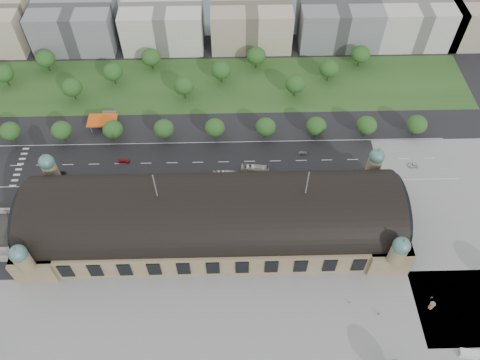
{
  "coord_description": "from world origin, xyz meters",
  "views": [
    {
      "loc": [
        8.19,
        -104.01,
        164.12
      ],
      "look_at": [
        11.02,
        15.88,
        14.0
      ],
      "focal_mm": 35.0,
      "sensor_mm": 36.0,
      "label": 1
    }
  ],
  "objects_px": {
    "bus_west": "(171,179)",
    "traffic_car_5": "(303,153)",
    "parked_car_3": "(92,187)",
    "parked_car_5": "(158,184)",
    "petrol_station": "(106,118)",
    "traffic_car_3": "(124,161)",
    "pedestrian_2": "(432,297)",
    "parked_car_1": "(52,188)",
    "bus_east": "(255,169)",
    "bus_mid": "(225,174)",
    "pedestrian_1": "(379,314)",
    "van_south": "(468,354)",
    "pedestrian_0": "(349,303)",
    "parked_car_4": "(142,184)",
    "advertising_column": "(432,306)",
    "traffic_car_6": "(413,165)",
    "parked_car_6": "(133,184)",
    "parked_car_0": "(34,186)",
    "parked_car_2": "(101,192)",
    "traffic_car_2": "(60,173)"
  },
  "relations": [
    {
      "from": "traffic_car_3",
      "to": "parked_car_1",
      "type": "height_order",
      "value": "parked_car_1"
    },
    {
      "from": "parked_car_2",
      "to": "parked_car_6",
      "type": "distance_m",
      "value": 13.93
    },
    {
      "from": "bus_mid",
      "to": "pedestrian_1",
      "type": "xyz_separation_m",
      "value": [
        55.64,
        -66.43,
        -0.68
      ]
    },
    {
      "from": "parked_car_2",
      "to": "pedestrian_2",
      "type": "distance_m",
      "value": 141.17
    },
    {
      "from": "parked_car_3",
      "to": "bus_east",
      "type": "distance_m",
      "value": 72.72
    },
    {
      "from": "parked_car_0",
      "to": "advertising_column",
      "type": "bearing_deg",
      "value": 36.28
    },
    {
      "from": "pedestrian_2",
      "to": "parked_car_6",
      "type": "bearing_deg",
      "value": 64.31
    },
    {
      "from": "parked_car_0",
      "to": "parked_car_3",
      "type": "height_order",
      "value": "parked_car_3"
    },
    {
      "from": "parked_car_3",
      "to": "bus_mid",
      "type": "bearing_deg",
      "value": 59.89
    },
    {
      "from": "advertising_column",
      "to": "pedestrian_0",
      "type": "height_order",
      "value": "advertising_column"
    },
    {
      "from": "van_south",
      "to": "pedestrian_0",
      "type": "relative_size",
      "value": 4.2
    },
    {
      "from": "bus_west",
      "to": "bus_east",
      "type": "distance_m",
      "value": 38.05
    },
    {
      "from": "traffic_car_3",
      "to": "traffic_car_6",
      "type": "bearing_deg",
      "value": -94.77
    },
    {
      "from": "traffic_car_5",
      "to": "parked_car_5",
      "type": "xyz_separation_m",
      "value": [
        -66.57,
        -17.08,
        0.14
      ]
    },
    {
      "from": "parked_car_0",
      "to": "pedestrian_0",
      "type": "distance_m",
      "value": 142.58
    },
    {
      "from": "parked_car_5",
      "to": "bus_mid",
      "type": "relative_size",
      "value": 0.51
    },
    {
      "from": "parked_car_2",
      "to": "advertising_column",
      "type": "bearing_deg",
      "value": 37.75
    },
    {
      "from": "parked_car_5",
      "to": "parked_car_4",
      "type": "bearing_deg",
      "value": -126.32
    },
    {
      "from": "petrol_station",
      "to": "traffic_car_3",
      "type": "xyz_separation_m",
      "value": [
        11.71,
        -26.3,
        -2.19
      ]
    },
    {
      "from": "parked_car_4",
      "to": "bus_mid",
      "type": "bearing_deg",
      "value": 56.79
    },
    {
      "from": "traffic_car_2",
      "to": "parked_car_5",
      "type": "xyz_separation_m",
      "value": [
        44.95,
        -7.26,
        0.06
      ]
    },
    {
      "from": "petrol_station",
      "to": "pedestrian_1",
      "type": "relative_size",
      "value": 8.08
    },
    {
      "from": "petrol_station",
      "to": "traffic_car_3",
      "type": "distance_m",
      "value": 28.87
    },
    {
      "from": "traffic_car_6",
      "to": "parked_car_0",
      "type": "relative_size",
      "value": 1.06
    },
    {
      "from": "parked_car_3",
      "to": "bus_mid",
      "type": "xyz_separation_m",
      "value": [
        58.8,
        5.37,
        0.73
      ]
    },
    {
      "from": "traffic_car_5",
      "to": "van_south",
      "type": "height_order",
      "value": "van_south"
    },
    {
      "from": "traffic_car_3",
      "to": "traffic_car_5",
      "type": "relative_size",
      "value": 1.33
    },
    {
      "from": "parked_car_6",
      "to": "pedestrian_1",
      "type": "xyz_separation_m",
      "value": [
        96.67,
        -62.18,
        0.04
      ]
    },
    {
      "from": "parked_car_4",
      "to": "parked_car_3",
      "type": "bearing_deg",
      "value": -126.81
    },
    {
      "from": "parked_car_1",
      "to": "parked_car_5",
      "type": "bearing_deg",
      "value": 64.87
    },
    {
      "from": "petrol_station",
      "to": "traffic_car_6",
      "type": "relative_size",
      "value": 2.87
    },
    {
      "from": "petrol_station",
      "to": "parked_car_1",
      "type": "distance_m",
      "value": 45.04
    },
    {
      "from": "parked_car_3",
      "to": "parked_car_5",
      "type": "height_order",
      "value": "parked_car_3"
    },
    {
      "from": "pedestrian_0",
      "to": "bus_mid",
      "type": "bearing_deg",
      "value": 126.16
    },
    {
      "from": "parked_car_1",
      "to": "pedestrian_0",
      "type": "relative_size",
      "value": 3.61
    },
    {
      "from": "advertising_column",
      "to": "pedestrian_2",
      "type": "height_order",
      "value": "advertising_column"
    },
    {
      "from": "traffic_car_2",
      "to": "van_south",
      "type": "height_order",
      "value": "van_south"
    },
    {
      "from": "parked_car_4",
      "to": "van_south",
      "type": "bearing_deg",
      "value": 17.48
    },
    {
      "from": "parked_car_5",
      "to": "parked_car_6",
      "type": "height_order",
      "value": "parked_car_6"
    },
    {
      "from": "traffic_car_2",
      "to": "traffic_car_3",
      "type": "relative_size",
      "value": 1.0
    },
    {
      "from": "parked_car_3",
      "to": "bus_east",
      "type": "bearing_deg",
      "value": 61.08
    },
    {
      "from": "parked_car_3",
      "to": "pedestrian_1",
      "type": "distance_m",
      "value": 129.71
    },
    {
      "from": "bus_west",
      "to": "traffic_car_5",
      "type": "bearing_deg",
      "value": -75.62
    },
    {
      "from": "traffic_car_3",
      "to": "parked_car_2",
      "type": "xyz_separation_m",
      "value": [
        -7.51,
        -17.99,
        -0.11
      ]
    },
    {
      "from": "traffic_car_3",
      "to": "advertising_column",
      "type": "distance_m",
      "value": 142.83
    },
    {
      "from": "petrol_station",
      "to": "pedestrian_2",
      "type": "xyz_separation_m",
      "value": [
        135.36,
        -96.51,
        -2.04
      ]
    },
    {
      "from": "pedestrian_1",
      "to": "parked_car_2",
      "type": "bearing_deg",
      "value": 96.9
    },
    {
      "from": "parked_car_3",
      "to": "parked_car_1",
      "type": "bearing_deg",
      "value": -125.83
    },
    {
      "from": "bus_east",
      "to": "van_south",
      "type": "xyz_separation_m",
      "value": [
        69.7,
        -84.36,
        -0.43
      ]
    },
    {
      "from": "pedestrian_1",
      "to": "parked_car_0",
      "type": "bearing_deg",
      "value": 100.87
    }
  ]
}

